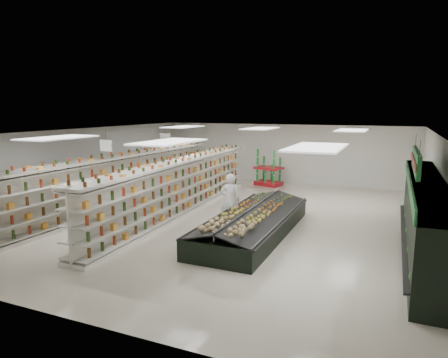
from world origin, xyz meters
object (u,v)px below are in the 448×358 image
at_px(shopper_background, 169,178).
at_px(soda_endcap, 269,169).
at_px(produce_island, 253,222).
at_px(gondola_left, 122,183).
at_px(gondola_center, 180,189).
at_px(shopper_main, 230,200).

bearing_deg(shopper_background, soda_endcap, -33.31).
height_order(produce_island, soda_endcap, soda_endcap).
relative_size(gondola_left, produce_island, 2.03).
height_order(gondola_center, shopper_background, gondola_center).
bearing_deg(gondola_center, shopper_background, 126.37).
bearing_deg(produce_island, shopper_main, 154.13).
height_order(gondola_left, soda_endcap, gondola_left).
bearing_deg(shopper_main, gondola_center, -42.02).
bearing_deg(gondola_left, produce_island, -10.25).
height_order(soda_endcap, shopper_main, shopper_main).
height_order(soda_endcap, shopper_background, soda_endcap).
xyz_separation_m(produce_island, shopper_main, (-1.01, 0.49, 0.52)).
bearing_deg(soda_endcap, gondola_left, -121.98).
distance_m(produce_island, shopper_main, 1.24).
height_order(produce_island, shopper_background, shopper_background).
bearing_deg(shopper_background, gondola_left, -177.77).
distance_m(gondola_left, shopper_background, 3.00).
bearing_deg(shopper_background, gondola_center, -130.87).
distance_m(gondola_center, soda_endcap, 6.99).
relative_size(gondola_center, produce_island, 1.95).
bearing_deg(soda_endcap, produce_island, -76.52).
bearing_deg(soda_endcap, gondola_center, -102.71).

